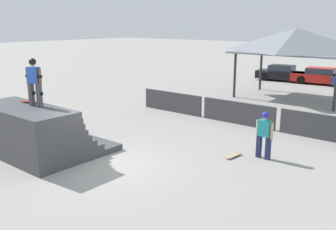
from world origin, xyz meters
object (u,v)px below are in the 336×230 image
bystander_walking (264,131)px  parked_car_black (282,73)px  skateboard_on_deck (32,102)px  parked_car_red (322,76)px  skateboard_on_ground (234,155)px  skater_on_deck (34,79)px

bystander_walking → parked_car_black: size_ratio=0.39×
skateboard_on_deck → parked_car_red: 22.83m
skateboard_on_deck → skateboard_on_ground: 7.52m
bystander_walking → parked_car_black: 19.11m
parked_car_black → skateboard_on_deck: bearing=-96.2°
skater_on_deck → skateboard_on_deck: skater_on_deck is taller
skateboard_on_deck → parked_car_black: bearing=71.3°
skateboard_on_ground → parked_car_red: parked_car_red is taller
parked_car_black → parked_car_red: same height
parked_car_red → skateboard_on_deck: bearing=-103.0°
skateboard_on_deck → bystander_walking: 8.35m
bystander_walking → skateboard_on_ground: bystander_walking is taller
skateboard_on_deck → parked_car_black: 22.43m
skateboard_on_ground → parked_car_red: size_ratio=0.17×
skater_on_deck → parked_car_black: skater_on_deck is taller
bystander_walking → parked_car_black: (-6.87, 17.82, -0.38)m
skateboard_on_ground → skateboard_on_deck: bearing=129.3°
skateboard_on_deck → skateboard_on_ground: skateboard_on_deck is taller
parked_car_red → skater_on_deck: bearing=-101.6°
skateboard_on_deck → skateboard_on_ground: (6.08, 4.04, -1.78)m
skateboard_on_deck → parked_car_red: size_ratio=0.19×
parked_car_black → parked_car_red: size_ratio=0.94×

